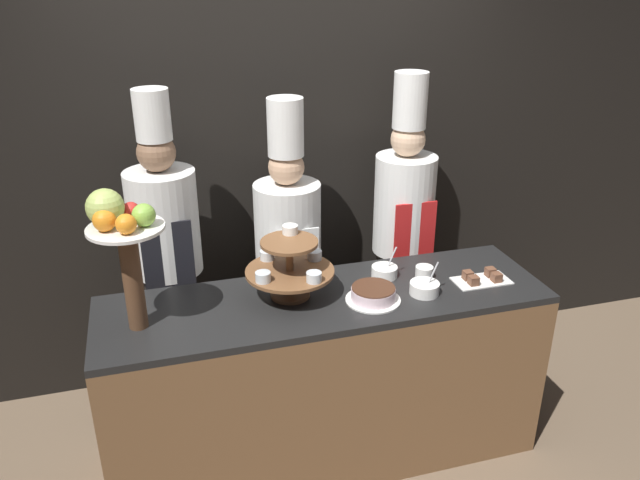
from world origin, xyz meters
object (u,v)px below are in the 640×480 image
(cake_square_tray, at_px, (482,278))
(serving_bowl_far, at_px, (384,271))
(fruit_pedestal, at_px, (121,234))
(serving_bowl_near, at_px, (424,288))
(chef_center_left, at_px, (288,247))
(cup_white, at_px, (424,273))
(tiered_stand, at_px, (290,266))
(cake_round, at_px, (373,294))
(chef_left, at_px, (167,250))
(chef_center_right, at_px, (403,223))

(cake_square_tray, xyz_separation_m, serving_bowl_far, (-0.44, 0.18, 0.01))
(fruit_pedestal, bearing_deg, serving_bowl_near, -3.60)
(serving_bowl_near, relative_size, chef_center_left, 0.09)
(cup_white, xyz_separation_m, serving_bowl_far, (-0.18, 0.07, -0.00))
(fruit_pedestal, distance_m, serving_bowl_near, 1.39)
(tiered_stand, relative_size, fruit_pedestal, 0.67)
(tiered_stand, height_order, cup_white, tiered_stand)
(cup_white, bearing_deg, cake_round, -156.52)
(serving_bowl_near, relative_size, serving_bowl_far, 1.02)
(serving_bowl_near, xyz_separation_m, chef_left, (-1.15, 0.68, 0.04))
(serving_bowl_far, bearing_deg, chef_center_left, 129.85)
(chef_center_left, bearing_deg, cake_square_tray, -37.84)
(chef_left, height_order, chef_center_right, chef_center_right)
(cake_round, height_order, cup_white, cake_round)
(cake_round, bearing_deg, cup_white, 23.48)
(chef_left, bearing_deg, cake_round, -37.11)
(cup_white, xyz_separation_m, serving_bowl_near, (-0.06, -0.14, -0.00))
(cake_square_tray, distance_m, chef_left, 1.61)
(chef_center_left, bearing_deg, fruit_pedestal, -144.32)
(cake_round, bearing_deg, serving_bowl_far, 56.68)
(serving_bowl_far, bearing_deg, serving_bowl_near, -61.75)
(cup_white, height_order, chef_left, chef_left)
(cake_round, distance_m, cake_square_tray, 0.58)
(fruit_pedestal, distance_m, cup_white, 1.45)
(chef_left, relative_size, chef_center_left, 1.04)
(serving_bowl_near, bearing_deg, tiered_stand, 165.38)
(fruit_pedestal, relative_size, cup_white, 7.05)
(fruit_pedestal, height_order, serving_bowl_far, fruit_pedestal)
(serving_bowl_far, xyz_separation_m, chef_center_right, (0.29, 0.46, 0.04))
(fruit_pedestal, bearing_deg, chef_center_right, 21.53)
(serving_bowl_far, height_order, chef_center_right, chef_center_right)
(serving_bowl_near, bearing_deg, chef_left, 149.41)
(serving_bowl_near, relative_size, chef_left, 0.09)
(cup_white, distance_m, serving_bowl_near, 0.16)
(tiered_stand, relative_size, serving_bowl_far, 2.65)
(fruit_pedestal, distance_m, cake_round, 1.15)
(chef_left, relative_size, chef_center_right, 0.99)
(cup_white, relative_size, chef_left, 0.05)
(cake_square_tray, bearing_deg, tiered_stand, 172.47)
(serving_bowl_near, distance_m, chef_center_right, 0.70)
(chef_center_right, bearing_deg, cup_white, -101.93)
(chef_center_left, bearing_deg, tiered_stand, -102.33)
(tiered_stand, height_order, cake_round, tiered_stand)
(cake_round, distance_m, cup_white, 0.35)
(fruit_pedestal, bearing_deg, serving_bowl_far, 6.31)
(serving_bowl_near, distance_m, serving_bowl_far, 0.25)
(tiered_stand, xyz_separation_m, fruit_pedestal, (-0.72, -0.08, 0.28))
(chef_left, bearing_deg, chef_center_left, 0.00)
(cake_round, relative_size, chef_left, 0.14)
(cake_round, relative_size, chef_center_left, 0.15)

